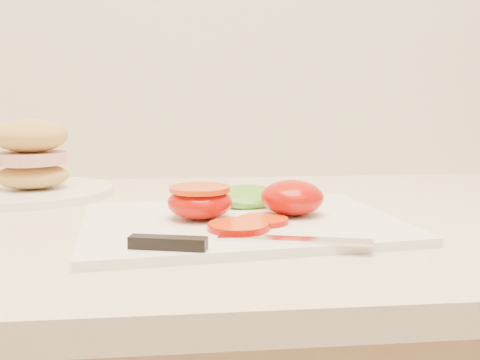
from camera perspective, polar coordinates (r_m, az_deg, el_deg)
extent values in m
cube|color=white|center=(0.63, 0.10, -4.61)|extent=(0.39, 0.30, 0.01)
ellipsoid|color=#C10B06|center=(0.65, 5.58, -1.86)|extent=(0.08, 0.08, 0.04)
ellipsoid|color=#C10B06|center=(0.63, -4.29, -2.40)|extent=(0.08, 0.08, 0.04)
cylinder|color=#BA2B05|center=(0.63, -4.31, -0.94)|extent=(0.07, 0.07, 0.01)
cylinder|color=#F3430B|center=(0.58, -0.15, -4.95)|extent=(0.07, 0.07, 0.01)
cylinder|color=#F3430B|center=(0.61, 2.40, -4.31)|extent=(0.06, 0.06, 0.01)
ellipsoid|color=#60B12E|center=(0.71, 1.04, -1.79)|extent=(0.12, 0.11, 0.02)
cube|color=silver|center=(0.54, 5.81, -6.37)|extent=(0.15, 0.06, 0.00)
cube|color=black|center=(0.51, -7.70, -6.66)|extent=(0.08, 0.03, 0.01)
cylinder|color=white|center=(0.89, -21.17, -1.21)|extent=(0.24, 0.24, 0.01)
ellipsoid|color=#B78F46|center=(0.89, -21.26, 0.39)|extent=(0.11, 0.09, 0.04)
cylinder|color=#D8938C|center=(0.89, -21.36, 2.20)|extent=(0.11, 0.11, 0.02)
ellipsoid|color=#B78F46|center=(0.88, -21.48, 4.41)|extent=(0.11, 0.09, 0.05)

